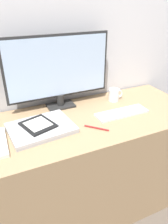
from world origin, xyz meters
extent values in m
cube|color=silver|center=(0.00, 0.58, 1.20)|extent=(3.60, 0.05, 2.40)
cube|color=#997A56|center=(0.00, 0.25, 0.35)|extent=(1.42, 0.57, 0.70)
cube|color=#262626|center=(-0.06, 0.46, 0.71)|extent=(0.17, 0.11, 0.01)
cylinder|color=#262626|center=(-0.06, 0.46, 0.75)|extent=(0.04, 0.04, 0.07)
cube|color=#262626|center=(-0.06, 0.47, 0.96)|extent=(0.64, 0.01, 0.37)
cube|color=#ADC6E5|center=(-0.06, 0.46, 0.96)|extent=(0.61, 0.01, 0.34)
cube|color=silver|center=(0.24, 0.21, 0.71)|extent=(0.32, 0.10, 0.01)
cube|color=#B7B7BC|center=(0.24, 0.21, 0.71)|extent=(0.30, 0.08, 0.00)
cube|color=#A3A3A8|center=(-0.24, 0.24, 0.71)|extent=(0.35, 0.28, 0.01)
cube|color=#B2B2B7|center=(-0.24, 0.24, 0.72)|extent=(0.35, 0.28, 0.01)
cube|color=black|center=(-0.25, 0.25, 0.73)|extent=(0.19, 0.20, 0.01)
cube|color=silver|center=(-0.25, 0.25, 0.74)|extent=(0.14, 0.15, 0.00)
cylinder|color=white|center=(0.30, 0.40, 0.74)|extent=(0.07, 0.07, 0.08)
torus|color=white|center=(0.34, 0.40, 0.74)|extent=(0.06, 0.01, 0.06)
cylinder|color=maroon|center=(0.03, 0.13, 0.71)|extent=(0.10, 0.10, 0.01)
camera|label=1|loc=(-0.44, -0.73, 1.33)|focal=35.00mm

